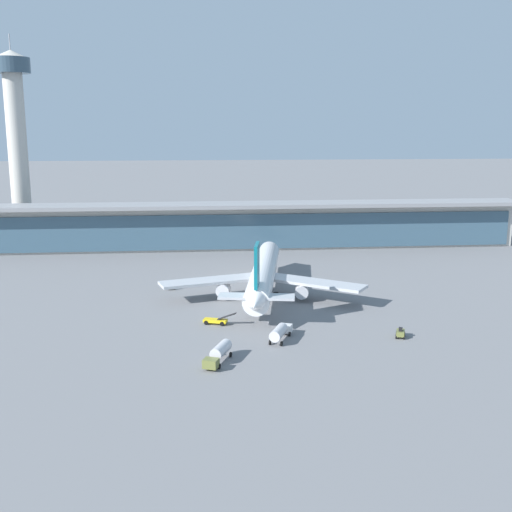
{
  "coord_description": "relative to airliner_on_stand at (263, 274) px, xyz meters",
  "views": [
    {
      "loc": [
        -14.35,
        -138.21,
        39.74
      ],
      "look_at": [
        0.0,
        15.62,
        7.64
      ],
      "focal_mm": 44.32,
      "sensor_mm": 36.0,
      "label": 1
    }
  ],
  "objects": [
    {
      "name": "service_truck_under_wing_white",
      "position": [
        -0.18,
        -32.0,
        -3.53
      ],
      "size": [
        5.47,
        8.79,
        2.95
      ],
      "color": "silver",
      "rests_on": "ground"
    },
    {
      "name": "service_truck_mid_apron_olive",
      "position": [
        22.91,
        -32.48,
        -4.36
      ],
      "size": [
        2.57,
        3.27,
        2.05
      ],
      "color": "olive",
      "rests_on": "ground"
    },
    {
      "name": "service_truck_by_tail_yellow",
      "position": [
        -11.83,
        -21.09,
        -4.43
      ],
      "size": [
        6.88,
        3.45,
        2.7
      ],
      "color": "yellow",
      "rests_on": "ground"
    },
    {
      "name": "service_truck_near_nose_olive",
      "position": [
        -12.07,
        -42.18,
        -3.53
      ],
      "size": [
        5.37,
        8.81,
        2.95
      ],
      "color": "olive",
      "rests_on": "ground"
    },
    {
      "name": "service_truck_on_taxiway_olive",
      "position": [
        -22.15,
        8.3,
        -4.36
      ],
      "size": [
        2.39,
        3.21,
        2.05
      ],
      "color": "olive",
      "rests_on": "ground"
    },
    {
      "name": "ground_plane",
      "position": [
        -0.86,
        -6.04,
        -5.23
      ],
      "size": [
        1200.0,
        1200.0,
        0.0
      ],
      "primitive_type": "plane",
      "color": "slate"
    },
    {
      "name": "airliner_on_stand",
      "position": [
        0.0,
        0.0,
        0.0
      ],
      "size": [
        47.37,
        62.24,
        16.62
      ],
      "color": "white",
      "rests_on": "ground"
    },
    {
      "name": "terminal_building",
      "position": [
        -0.86,
        58.31,
        2.63
      ],
      "size": [
        183.6,
        12.8,
        15.2
      ],
      "color": "beige",
      "rests_on": "ground"
    },
    {
      "name": "control_tower",
      "position": [
        -75.14,
        77.44,
        32.35
      ],
      "size": [
        12.0,
        12.0,
        68.84
      ],
      "color": "beige",
      "rests_on": "ground"
    }
  ]
}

